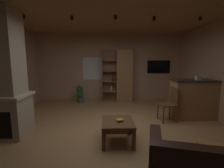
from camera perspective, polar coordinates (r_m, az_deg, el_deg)
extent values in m
cube|color=#A37A4C|center=(3.93, 0.20, -16.37)|extent=(5.79, 6.12, 0.02)
cube|color=tan|center=(6.66, -0.75, 5.83)|extent=(5.91, 0.06, 2.68)
cube|color=#8E6B47|center=(3.72, 0.22, 24.88)|extent=(5.79, 6.12, 0.02)
cube|color=white|center=(6.66, -6.86, 5.46)|extent=(0.79, 0.01, 0.90)
cube|color=tan|center=(4.28, -33.43, -9.45)|extent=(0.91, 0.71, 0.85)
cube|color=tan|center=(4.11, -34.93, 8.73)|extent=(0.77, 0.61, 1.83)
cube|color=beige|center=(4.18, -33.92, -3.47)|extent=(0.99, 0.79, 0.06)
cube|color=#997047|center=(6.44, 4.36, 2.86)|extent=(0.62, 0.38, 2.04)
cube|color=#997047|center=(6.58, -1.00, 3.00)|extent=(0.57, 0.02, 2.04)
cube|color=#997047|center=(6.41, -3.46, 2.84)|extent=(0.02, 0.38, 2.04)
sphere|color=black|center=(6.21, 3.15, 3.62)|extent=(0.04, 0.04, 0.04)
cube|color=#997047|center=(6.58, -0.95, -5.93)|extent=(0.57, 0.38, 0.02)
cube|color=#997047|center=(6.49, -0.96, -2.53)|extent=(0.57, 0.38, 0.02)
cube|color=#997047|center=(6.43, -0.97, 1.05)|extent=(0.57, 0.38, 0.02)
cube|color=#997047|center=(6.39, -0.98, 4.68)|extent=(0.57, 0.38, 0.02)
cube|color=#997047|center=(6.38, -0.99, 8.34)|extent=(0.57, 0.38, 0.02)
cube|color=black|center=(6.36, 0.27, 2.10)|extent=(0.04, 0.23, 0.23)
cube|color=beige|center=(6.42, -0.32, -1.73)|extent=(0.03, 0.23, 0.18)
cube|color=#B22D2D|center=(6.36, 0.02, 1.92)|extent=(0.05, 0.23, 0.19)
sphere|color=beige|center=(6.48, -0.46, -2.09)|extent=(0.10, 0.10, 0.10)
cube|color=#997047|center=(5.20, 27.98, -4.88)|extent=(1.42, 0.53, 1.06)
cube|color=#2D2826|center=(5.11, 28.40, 1.15)|extent=(1.48, 0.59, 0.04)
cube|color=#BFB299|center=(4.97, 28.12, 1.87)|extent=(0.13, 0.13, 0.11)
cube|color=#382116|center=(2.33, 14.87, -25.69)|extent=(0.40, 0.96, 0.67)
cube|color=#C67F33|center=(2.16, 33.24, -22.36)|extent=(0.40, 0.27, 0.39)
cube|color=brown|center=(3.29, 2.03, -13.36)|extent=(0.62, 0.70, 0.05)
cube|color=brown|center=(3.32, 2.03, -14.41)|extent=(0.56, 0.63, 0.08)
cube|color=brown|center=(3.10, -2.90, -19.30)|extent=(0.07, 0.07, 0.39)
cube|color=brown|center=(3.14, 7.66, -19.02)|extent=(0.07, 0.07, 0.39)
cube|color=brown|center=(3.65, -2.72, -14.82)|extent=(0.07, 0.07, 0.39)
cube|color=brown|center=(3.69, 6.04, -14.65)|extent=(0.07, 0.07, 0.39)
cube|color=#387247|center=(3.26, 3.02, -12.85)|extent=(0.12, 0.11, 0.03)
cube|color=gold|center=(3.25, 2.83, -12.49)|extent=(0.15, 0.12, 0.02)
cube|color=brown|center=(4.60, 18.94, -6.88)|extent=(0.46, 0.46, 0.04)
cube|color=brown|center=(4.63, 21.19, -3.84)|extent=(0.08, 0.40, 0.44)
cylinder|color=brown|center=(4.74, 15.86, -9.17)|extent=(0.04, 0.04, 0.46)
cylinder|color=brown|center=(4.43, 17.73, -10.50)|extent=(0.04, 0.04, 0.46)
cylinder|color=brown|center=(4.89, 19.77, -8.80)|extent=(0.04, 0.04, 0.46)
cylinder|color=brown|center=(4.59, 21.86, -10.04)|extent=(0.04, 0.04, 0.46)
cylinder|color=#4C4C51|center=(6.47, -10.99, -5.48)|extent=(0.26, 0.26, 0.21)
sphere|color=#235B2D|center=(6.42, -11.29, -3.89)|extent=(0.21, 0.21, 0.21)
sphere|color=#235B2D|center=(6.44, -11.19, -2.79)|extent=(0.21, 0.21, 0.21)
sphere|color=#235B2D|center=(6.40, -11.40, -1.63)|extent=(0.26, 0.26, 0.26)
cube|color=black|center=(6.94, 16.17, 5.86)|extent=(0.93, 0.05, 0.52)
cube|color=black|center=(6.91, 16.24, 5.85)|extent=(0.89, 0.01, 0.48)
cylinder|color=black|center=(4.45, -28.79, 20.06)|extent=(0.07, 0.07, 0.09)
cylinder|color=black|center=(4.16, -14.01, 21.73)|extent=(0.07, 0.07, 0.09)
cylinder|color=black|center=(4.02, 1.22, 22.42)|extent=(0.07, 0.07, 0.09)
cylinder|color=black|center=(4.22, 14.72, 21.48)|extent=(0.07, 0.07, 0.09)
cylinder|color=black|center=(4.59, 28.70, 19.67)|extent=(0.07, 0.07, 0.09)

